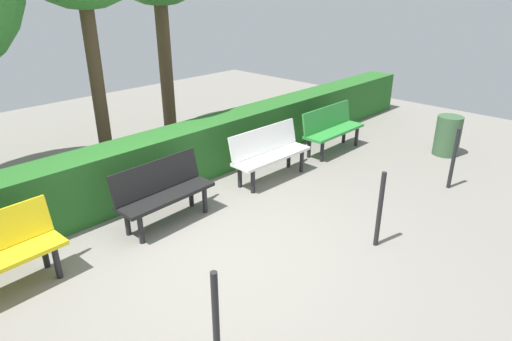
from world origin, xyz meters
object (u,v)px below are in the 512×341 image
at_px(bench_green, 331,127).
at_px(trash_bin, 448,136).
at_px(bench_white, 269,151).
at_px(bench_black, 163,190).

distance_m(bench_green, trash_bin, 2.19).
bearing_deg(bench_green, bench_white, 0.36).
bearing_deg(bench_black, bench_green, 177.28).
distance_m(bench_white, trash_bin, 3.60).
xyz_separation_m(bench_green, bench_black, (3.89, -0.05, -0.00)).
distance_m(bench_white, bench_black, 2.08).
bearing_deg(bench_white, bench_black, 0.16).
bearing_deg(bench_green, bench_black, -0.49).
xyz_separation_m(bench_green, trash_bin, (-1.35, 1.73, -0.10)).
bearing_deg(trash_bin, bench_black, -18.67).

